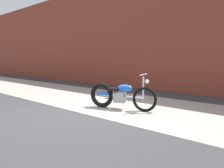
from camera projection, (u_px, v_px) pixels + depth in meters
ground_plane at (84, 114)px, 5.63m from camera, size 80.00×80.00×0.00m
sidewalk_slab at (125, 103)px, 6.95m from camera, size 36.00×3.50×0.01m
brick_building_wall at (175, 29)px, 9.22m from camera, size 36.00×0.50×5.38m
motorcycle_blue at (117, 95)px, 6.15m from camera, size 1.95×0.80×1.03m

